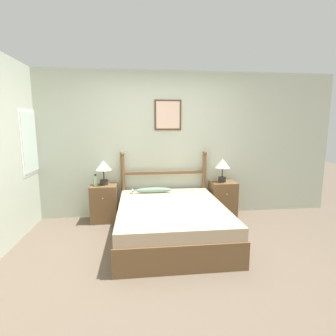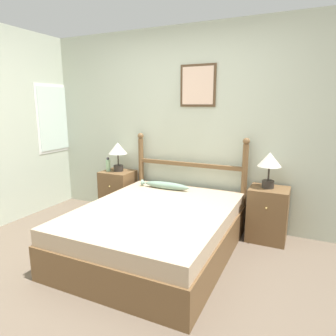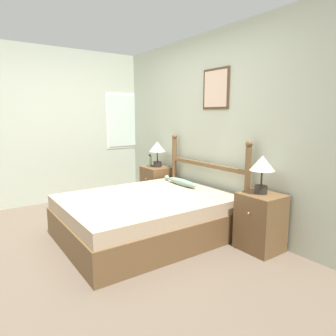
% 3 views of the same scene
% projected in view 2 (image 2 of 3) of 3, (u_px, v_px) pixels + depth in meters
% --- Properties ---
extents(ground_plane, '(16.00, 16.00, 0.00)m').
position_uv_depth(ground_plane, '(117.00, 282.00, 2.70)').
color(ground_plane, brown).
extents(wall_back, '(6.40, 0.08, 2.55)m').
position_uv_depth(wall_back, '(189.00, 127.00, 3.97)').
color(wall_back, beige).
rests_on(wall_back, ground_plane).
extents(bed, '(1.53, 1.97, 0.50)m').
position_uv_depth(bed, '(156.00, 230.00, 3.21)').
color(bed, brown).
rests_on(bed, ground_plane).
extents(headboard, '(1.54, 0.08, 1.18)m').
position_uv_depth(headboard, '(189.00, 175.00, 3.97)').
color(headboard, brown).
rests_on(headboard, ground_plane).
extents(nightstand_left, '(0.44, 0.41, 0.63)m').
position_uv_depth(nightstand_left, '(118.00, 192.00, 4.35)').
color(nightstand_left, brown).
rests_on(nightstand_left, ground_plane).
extents(nightstand_right, '(0.44, 0.41, 0.63)m').
position_uv_depth(nightstand_right, '(268.00, 214.00, 3.49)').
color(nightstand_right, brown).
rests_on(nightstand_right, ground_plane).
extents(table_lamp_left, '(0.26, 0.26, 0.41)m').
position_uv_depth(table_lamp_left, '(118.00, 151.00, 4.24)').
color(table_lamp_left, '#2D2823').
rests_on(table_lamp_left, nightstand_left).
extents(table_lamp_right, '(0.26, 0.26, 0.41)m').
position_uv_depth(table_lamp_right, '(269.00, 163.00, 3.38)').
color(table_lamp_right, '#2D2823').
rests_on(table_lamp_right, nightstand_right).
extents(bottle, '(0.06, 0.06, 0.20)m').
position_uv_depth(bottle, '(108.00, 165.00, 4.27)').
color(bottle, '#99C699').
rests_on(bottle, nightstand_left).
extents(fish_pillow, '(0.68, 0.10, 0.09)m').
position_uv_depth(fish_pillow, '(165.00, 185.00, 3.86)').
color(fish_pillow, gray).
rests_on(fish_pillow, bed).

